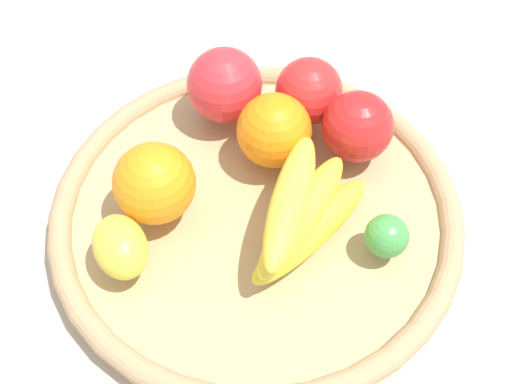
{
  "coord_description": "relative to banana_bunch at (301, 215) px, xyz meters",
  "views": [
    {
      "loc": [
        0.33,
        0.2,
        0.57
      ],
      "look_at": [
        0.0,
        0.0,
        0.06
      ],
      "focal_mm": 47.89,
      "sensor_mm": 36.0,
      "label": 1
    }
  ],
  "objects": [
    {
      "name": "basket",
      "position": [
        -0.01,
        -0.05,
        -0.05
      ],
      "size": [
        0.41,
        0.41,
        0.04
      ],
      "color": "tan",
      "rests_on": "ground_plane"
    },
    {
      "name": "lemon_0",
      "position": [
        0.11,
        -0.12,
        -0.01
      ],
      "size": [
        0.08,
        0.08,
        0.05
      ],
      "primitive_type": "ellipsoid",
      "rotation": [
        0.0,
        0.0,
        4.09
      ],
      "color": "yellow",
      "rests_on": "basket"
    },
    {
      "name": "apple_2",
      "position": [
        -0.14,
        -0.07,
        0.0
      ],
      "size": [
        0.07,
        0.07,
        0.07
      ],
      "primitive_type": "sphere",
      "rotation": [
        0.0,
        0.0,
        1.52
      ],
      "color": "red",
      "rests_on": "basket"
    },
    {
      "name": "orange_1",
      "position": [
        0.04,
        -0.13,
        0.01
      ],
      "size": [
        0.09,
        0.09,
        0.08
      ],
      "primitive_type": "sphere",
      "rotation": [
        0.0,
        0.0,
        4.89
      ],
      "color": "orange",
      "rests_on": "basket"
    },
    {
      "name": "apple_0",
      "position": [
        -0.12,
        -0.0,
        0.0
      ],
      "size": [
        0.08,
        0.08,
        0.07
      ],
      "primitive_type": "sphere",
      "rotation": [
        0.0,
        0.0,
        3.07
      ],
      "color": "red",
      "rests_on": "basket"
    },
    {
      "name": "apple_1",
      "position": [
        -0.1,
        -0.15,
        0.01
      ],
      "size": [
        0.1,
        0.1,
        0.08
      ],
      "primitive_type": "sphere",
      "rotation": [
        0.0,
        0.0,
        0.25
      ],
      "color": "red",
      "rests_on": "basket"
    },
    {
      "name": "orange_0",
      "position": [
        -0.07,
        -0.07,
        0.01
      ],
      "size": [
        0.09,
        0.09,
        0.07
      ],
      "primitive_type": "sphere",
      "rotation": [
        0.0,
        0.0,
        2.82
      ],
      "color": "orange",
      "rests_on": "basket"
    },
    {
      "name": "ground_plane",
      "position": [
        -0.01,
        -0.05,
        -0.07
      ],
      "size": [
        2.4,
        2.4,
        0.0
      ],
      "primitive_type": "plane",
      "color": "#BAAD9D",
      "rests_on": "ground"
    },
    {
      "name": "lime_0",
      "position": [
        -0.03,
        0.07,
        -0.01
      ],
      "size": [
        0.06,
        0.06,
        0.04
      ],
      "primitive_type": "sphere",
      "rotation": [
        0.0,
        0.0,
        3.84
      ],
      "color": "green",
      "rests_on": "basket"
    },
    {
      "name": "banana_bunch",
      "position": [
        0.0,
        0.0,
        0.0
      ],
      "size": [
        0.16,
        0.09,
        0.06
      ],
      "color": "yellow",
      "rests_on": "basket"
    }
  ]
}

